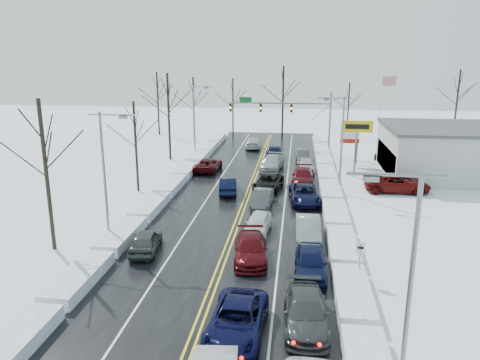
# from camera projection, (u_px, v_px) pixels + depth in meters

# --- Properties ---
(ground) EXTENTS (160.00, 160.00, 0.00)m
(ground) POSITION_uv_depth(u_px,v_px,m) (236.00, 225.00, 35.71)
(ground) COLOR white
(ground) RESTS_ON ground
(road_surface) EXTENTS (14.00, 84.00, 0.01)m
(road_surface) POSITION_uv_depth(u_px,v_px,m) (240.00, 216.00, 37.62)
(road_surface) COLOR black
(road_surface) RESTS_ON ground
(snow_bank_left) EXTENTS (1.85, 72.00, 0.75)m
(snow_bank_left) POSITION_uv_depth(u_px,v_px,m) (148.00, 213.00, 38.54)
(snow_bank_left) COLOR white
(snow_bank_left) RESTS_ON ground
(snow_bank_right) EXTENTS (1.85, 72.00, 0.75)m
(snow_bank_right) POSITION_uv_depth(u_px,v_px,m) (335.00, 220.00, 36.71)
(snow_bank_right) COLOR white
(snow_bank_right) RESTS_ON ground
(traffic_signal_mast) EXTENTS (13.28, 0.39, 8.00)m
(traffic_signal_mast) POSITION_uv_depth(u_px,v_px,m) (291.00, 111.00, 60.69)
(traffic_signal_mast) COLOR slate
(traffic_signal_mast) RESTS_ON ground
(tires_plus_sign) EXTENTS (3.20, 0.34, 6.00)m
(tires_plus_sign) POSITION_uv_depth(u_px,v_px,m) (357.00, 130.00, 48.47)
(tires_plus_sign) COLOR slate
(tires_plus_sign) RESTS_ON ground
(used_vehicles_sign) EXTENTS (2.20, 0.22, 4.65)m
(used_vehicles_sign) POSITION_uv_depth(u_px,v_px,m) (350.00, 137.00, 54.66)
(used_vehicles_sign) COLOR slate
(used_vehicles_sign) RESTS_ON ground
(speed_limit_sign) EXTENTS (0.55, 0.09, 2.35)m
(speed_limit_sign) POSITION_uv_depth(u_px,v_px,m) (360.00, 254.00, 26.63)
(speed_limit_sign) COLOR slate
(speed_limit_sign) RESTS_ON ground
(flagpole) EXTENTS (1.87, 1.20, 10.00)m
(flagpole) POSITION_uv_depth(u_px,v_px,m) (381.00, 107.00, 61.09)
(flagpole) COLOR silver
(flagpole) RESTS_ON ground
(streetlight_se) EXTENTS (3.20, 0.25, 9.00)m
(streetlight_se) POSITION_uv_depth(u_px,v_px,m) (406.00, 274.00, 16.08)
(streetlight_se) COLOR slate
(streetlight_se) RESTS_ON ground
(streetlight_ne) EXTENTS (3.20, 0.25, 9.00)m
(streetlight_ne) POSITION_uv_depth(u_px,v_px,m) (340.00, 137.00, 42.91)
(streetlight_ne) COLOR slate
(streetlight_ne) RESTS_ON ground
(streetlight_sw) EXTENTS (3.20, 0.25, 9.00)m
(streetlight_sw) POSITION_uv_depth(u_px,v_px,m) (106.00, 166.00, 31.49)
(streetlight_sw) COLOR slate
(streetlight_sw) RESTS_ON ground
(streetlight_nw) EXTENTS (3.20, 0.25, 9.00)m
(streetlight_nw) POSITION_uv_depth(u_px,v_px,m) (196.00, 115.00, 58.32)
(streetlight_nw) COLOR slate
(streetlight_nw) RESTS_ON ground
(tree_left_b) EXTENTS (4.00, 4.00, 10.00)m
(tree_left_b) POSITION_uv_depth(u_px,v_px,m) (43.00, 146.00, 29.53)
(tree_left_b) COLOR #2D231C
(tree_left_b) RESTS_ON ground
(tree_left_c) EXTENTS (3.40, 3.40, 8.50)m
(tree_left_c) POSITION_uv_depth(u_px,v_px,m) (135.00, 129.00, 43.09)
(tree_left_c) COLOR #2D231C
(tree_left_c) RESTS_ON ground
(tree_left_d) EXTENTS (4.20, 4.20, 10.50)m
(tree_left_d) POSITION_uv_depth(u_px,v_px,m) (168.00, 100.00, 56.23)
(tree_left_d) COLOR #2D231C
(tree_left_d) RESTS_ON ground
(tree_left_e) EXTENTS (3.80, 3.80, 9.50)m
(tree_left_e) POSITION_uv_depth(u_px,v_px,m) (193.00, 97.00, 67.86)
(tree_left_e) COLOR #2D231C
(tree_left_e) RESTS_ON ground
(tree_far_a) EXTENTS (4.00, 4.00, 10.00)m
(tree_far_a) POSITION_uv_depth(u_px,v_px,m) (157.00, 91.00, 74.39)
(tree_far_a) COLOR #2D231C
(tree_far_a) RESTS_ON ground
(tree_far_b) EXTENTS (3.60, 3.60, 9.00)m
(tree_far_b) POSITION_uv_depth(u_px,v_px,m) (233.00, 96.00, 74.08)
(tree_far_b) COLOR #2D231C
(tree_far_b) RESTS_ON ground
(tree_far_c) EXTENTS (4.40, 4.40, 11.00)m
(tree_far_c) POSITION_uv_depth(u_px,v_px,m) (283.00, 88.00, 70.84)
(tree_far_c) COLOR #2D231C
(tree_far_c) RESTS_ON ground
(tree_far_d) EXTENTS (3.40, 3.40, 8.50)m
(tree_far_d) POSITION_uv_depth(u_px,v_px,m) (349.00, 100.00, 71.53)
(tree_far_d) COLOR #2D231C
(tree_far_d) RESTS_ON ground
(tree_far_e) EXTENTS (4.20, 4.20, 10.50)m
(tree_far_e) POSITION_uv_depth(u_px,v_px,m) (458.00, 91.00, 69.72)
(tree_far_e) COLOR #2D231C
(tree_far_e) RESTS_ON ground
(queued_car_2) EXTENTS (2.73, 5.53, 1.51)m
(queued_car_2) POSITION_uv_depth(u_px,v_px,m) (237.00, 335.00, 21.72)
(queued_car_2) COLOR #0B0D33
(queued_car_2) RESTS_ON ground
(queued_car_3) EXTENTS (2.60, 5.27, 1.47)m
(queued_car_3) POSITION_uv_depth(u_px,v_px,m) (250.00, 260.00, 29.68)
(queued_car_3) COLOR #4A090E
(queued_car_3) RESTS_ON ground
(queued_car_4) EXTENTS (2.03, 4.26, 1.41)m
(queued_car_4) POSITION_uv_depth(u_px,v_px,m) (258.00, 232.00, 34.26)
(queued_car_4) COLOR white
(queued_car_4) RESTS_ON ground
(queued_car_5) EXTENTS (1.79, 4.49, 1.45)m
(queued_car_5) POSITION_uv_depth(u_px,v_px,m) (262.00, 207.00, 40.05)
(queued_car_5) COLOR #3D4042
(queued_car_5) RESTS_ON ground
(queued_car_6) EXTENTS (3.02, 5.39, 1.42)m
(queued_car_6) POSITION_uv_depth(u_px,v_px,m) (268.00, 189.00, 45.23)
(queued_car_6) COLOR black
(queued_car_6) RESTS_ON ground
(queued_car_7) EXTENTS (2.88, 5.64, 1.57)m
(queued_car_7) POSITION_uv_depth(u_px,v_px,m) (272.00, 169.00, 52.99)
(queued_car_7) COLOR #A2A6AA
(queued_car_7) RESTS_ON ground
(queued_car_8) EXTENTS (2.13, 5.06, 1.71)m
(queued_car_8) POSITION_uv_depth(u_px,v_px,m) (274.00, 160.00, 57.87)
(queued_car_8) COLOR black
(queued_car_8) RESTS_ON ground
(queued_car_11) EXTENTS (2.27, 5.18, 1.48)m
(queued_car_11) POSITION_uv_depth(u_px,v_px,m) (305.00, 326.00, 22.44)
(queued_car_11) COLOR #393C3E
(queued_car_11) RESTS_ON ground
(queued_car_12) EXTENTS (1.97, 4.76, 1.61)m
(queued_car_12) POSITION_uv_depth(u_px,v_px,m) (310.00, 275.00, 27.64)
(queued_car_12) COLOR black
(queued_car_12) RESTS_ON ground
(queued_car_13) EXTENTS (1.78, 4.86, 1.59)m
(queued_car_13) POSITION_uv_depth(u_px,v_px,m) (308.00, 240.00, 32.87)
(queued_car_13) COLOR gray
(queued_car_13) RESTS_ON ground
(queued_car_14) EXTENTS (2.99, 5.66, 1.52)m
(queued_car_14) POSITION_uv_depth(u_px,v_px,m) (304.00, 202.00, 41.16)
(queued_car_14) COLOR black
(queued_car_14) RESTS_ON ground
(queued_car_15) EXTENTS (2.36, 5.38, 1.54)m
(queued_car_15) POSITION_uv_depth(u_px,v_px,m) (303.00, 184.00, 47.03)
(queued_car_15) COLOR #480910
(queued_car_15) RESTS_ON ground
(queued_car_16) EXTENTS (2.11, 4.55, 1.51)m
(queued_car_16) POSITION_uv_depth(u_px,v_px,m) (305.00, 171.00, 52.08)
(queued_car_16) COLOR #BCBCBE
(queued_car_16) RESTS_ON ground
(queued_car_17) EXTENTS (1.81, 4.18, 1.34)m
(queued_car_17) POSITION_uv_depth(u_px,v_px,m) (302.00, 161.00, 57.24)
(queued_car_17) COLOR #414446
(queued_car_17) RESTS_ON ground
(oncoming_car_0) EXTENTS (2.18, 4.73, 1.50)m
(oncoming_car_0) POSITION_uv_depth(u_px,v_px,m) (228.00, 193.00, 44.05)
(oncoming_car_0) COLOR black
(oncoming_car_0) RESTS_ON ground
(oncoming_car_1) EXTENTS (2.72, 5.37, 1.46)m
(oncoming_car_1) POSITION_uv_depth(u_px,v_px,m) (208.00, 171.00, 52.31)
(oncoming_car_1) COLOR #43090B
(oncoming_car_1) RESTS_ON ground
(oncoming_car_2) EXTENTS (2.34, 5.22, 1.49)m
(oncoming_car_2) POSITION_uv_depth(u_px,v_px,m) (253.00, 148.00, 65.16)
(oncoming_car_2) COLOR silver
(oncoming_car_2) RESTS_ON ground
(oncoming_car_3) EXTENTS (2.27, 4.50, 1.47)m
(oncoming_car_3) POSITION_uv_depth(u_px,v_px,m) (146.00, 251.00, 30.99)
(oncoming_car_3) COLOR #3B3E40
(oncoming_car_3) RESTS_ON ground
(parked_car_0) EXTENTS (6.07, 2.80, 1.69)m
(parked_car_0) POSITION_uv_depth(u_px,v_px,m) (396.00, 192.00, 44.37)
(parked_car_0) COLOR #540B0B
(parked_car_0) RESTS_ON ground
(parked_car_1) EXTENTS (2.33, 5.29, 1.51)m
(parked_car_1) POSITION_uv_depth(u_px,v_px,m) (421.00, 181.00, 48.03)
(parked_car_1) COLOR #3D3F42
(parked_car_1) RESTS_ON ground
(parked_car_2) EXTENTS (2.45, 4.86, 1.59)m
(parked_car_2) POSITION_uv_depth(u_px,v_px,m) (386.00, 163.00, 55.94)
(parked_car_2) COLOR black
(parked_car_2) RESTS_ON ground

